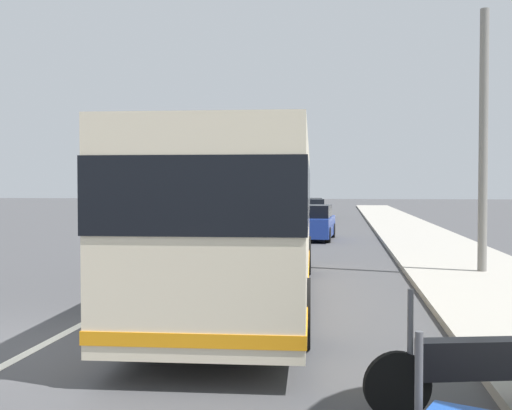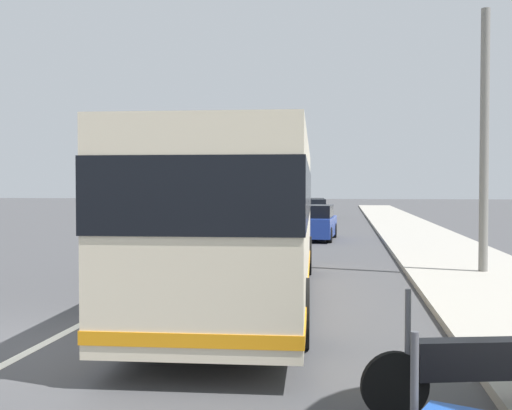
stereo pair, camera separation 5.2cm
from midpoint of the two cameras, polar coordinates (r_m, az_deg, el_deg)
ground_plane at (r=9.52m, az=-19.63°, el=-12.32°), size 220.00×220.00×0.00m
sidewalk_curb at (r=18.62m, az=18.58°, el=-5.24°), size 110.00×3.60×0.14m
lane_divider_line at (r=18.81m, az=-5.27°, el=-5.29°), size 110.00×0.16×0.01m
coach_bus at (r=12.39m, az=-1.00°, el=-0.65°), size 11.63×3.11×3.12m
motorcycle_angled at (r=6.63m, az=19.86°, el=-14.07°), size 0.59×2.31×1.29m
car_oncoming at (r=38.63m, az=5.09°, el=-0.64°), size 4.34×2.04×1.54m
car_side_street at (r=26.57m, az=5.18°, el=-1.70°), size 4.13×1.97×1.51m
car_ahead_same_lane at (r=48.40m, az=0.39°, el=-0.20°), size 4.08×1.98×1.46m
car_far_distant at (r=45.54m, az=5.04°, el=-0.30°), size 4.24×2.09×1.47m
utility_pole at (r=16.62m, az=20.34°, el=5.40°), size 0.23×0.23×6.79m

